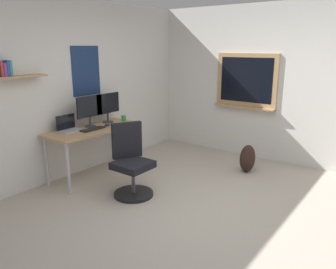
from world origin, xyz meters
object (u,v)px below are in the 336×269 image
at_px(office_chair, 131,165).
at_px(monitor_primary, 90,109).
at_px(computer_mouse, 107,125).
at_px(backpack, 247,158).
at_px(keyboard, 93,129).
at_px(laptop, 69,127).
at_px(monitor_secondary, 108,106).
at_px(coffee_mug, 124,118).
at_px(desk, 94,133).

relative_size(office_chair, monitor_primary, 2.05).
relative_size(computer_mouse, backpack, 0.24).
relative_size(monitor_primary, computer_mouse, 4.46).
bearing_deg(keyboard, laptop, 138.89).
bearing_deg(monitor_secondary, keyboard, -159.85).
distance_m(monitor_primary, coffee_mug, 0.64).
bearing_deg(computer_mouse, monitor_secondary, 42.37).
bearing_deg(keyboard, backpack, -46.68).
distance_m(laptop, computer_mouse, 0.58).
distance_m(monitor_primary, monitor_secondary, 0.36).
relative_size(laptop, backpack, 0.72).
relative_size(keyboard, coffee_mug, 4.02).
xyz_separation_m(keyboard, computer_mouse, (0.28, -0.00, 0.01)).
height_order(office_chair, coffee_mug, office_chair).
relative_size(office_chair, monitor_secondary, 2.05).
bearing_deg(desk, coffee_mug, -2.32).
relative_size(laptop, monitor_primary, 0.67).
bearing_deg(monitor_secondary, desk, -166.30).
distance_m(desk, coffee_mug, 0.63).
bearing_deg(monitor_secondary, laptop, 176.17).
relative_size(desk, laptop, 4.65).
distance_m(office_chair, monitor_primary, 1.17).
xyz_separation_m(monitor_secondary, backpack, (1.14, -1.88, -0.80)).
height_order(desk, backpack, desk).
height_order(keyboard, coffee_mug, coffee_mug).
height_order(laptop, computer_mouse, laptop).
distance_m(office_chair, coffee_mug, 1.22).
bearing_deg(backpack, computer_mouse, 127.91).
distance_m(computer_mouse, backpack, 2.23).
height_order(monitor_secondary, computer_mouse, monitor_secondary).
distance_m(desk, backpack, 2.39).
xyz_separation_m(computer_mouse, backpack, (1.33, -1.71, -0.54)).
distance_m(keyboard, backpack, 2.41).
distance_m(monitor_secondary, coffee_mug, 0.34).
xyz_separation_m(monitor_primary, backpack, (1.50, -1.88, -0.80)).
bearing_deg(coffee_mug, monitor_secondary, 151.49).
relative_size(office_chair, backpack, 2.19).
height_order(desk, laptop, laptop).
relative_size(laptop, monitor_secondary, 0.67).
height_order(computer_mouse, coffee_mug, coffee_mug).
relative_size(monitor_primary, backpack, 1.07).
distance_m(desk, keyboard, 0.14).
bearing_deg(laptop, computer_mouse, -22.46).
bearing_deg(monitor_secondary, coffee_mug, -28.51).
relative_size(laptop, computer_mouse, 2.98).
relative_size(monitor_primary, keyboard, 1.25).
xyz_separation_m(laptop, monitor_secondary, (0.72, -0.05, 0.22)).
xyz_separation_m(desk, keyboard, (-0.07, -0.08, 0.09)).
xyz_separation_m(keyboard, coffee_mug, (0.69, 0.05, 0.04)).
bearing_deg(coffee_mug, backpack, -62.45).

